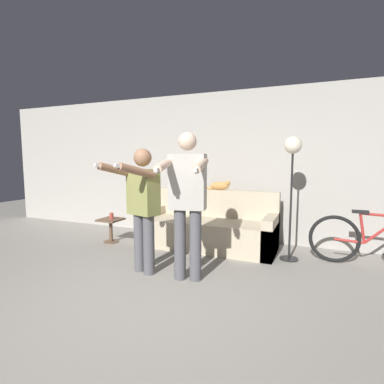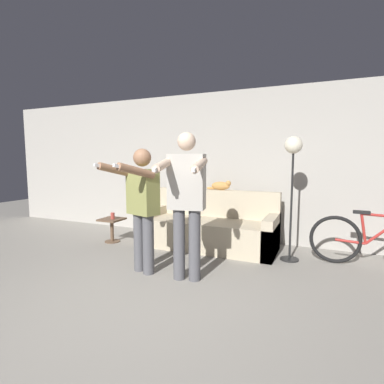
# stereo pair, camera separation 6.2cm
# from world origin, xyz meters

# --- Properties ---
(ground_plane) EXTENTS (16.00, 16.00, 0.00)m
(ground_plane) POSITION_xyz_m (0.00, 0.00, 0.00)
(ground_plane) COLOR gray
(wall_back) EXTENTS (10.00, 0.05, 2.60)m
(wall_back) POSITION_xyz_m (0.00, 3.13, 1.30)
(wall_back) COLOR #B7B2A8
(wall_back) RESTS_ON ground_plane
(couch) EXTENTS (2.15, 0.83, 0.91)m
(couch) POSITION_xyz_m (0.01, 2.48, 0.29)
(couch) COLOR beige
(couch) RESTS_ON ground_plane
(person_left) EXTENTS (0.59, 0.75, 1.56)m
(person_left) POSITION_xyz_m (-0.38, 1.10, 0.90)
(person_left) COLOR #56565B
(person_left) RESTS_ON ground_plane
(person_right) EXTENTS (0.57, 0.73, 1.73)m
(person_right) POSITION_xyz_m (0.23, 1.11, 1.00)
(person_right) COLOR #56565B
(person_right) RESTS_ON ground_plane
(cat) EXTENTS (0.44, 0.11, 0.16)m
(cat) POSITION_xyz_m (0.11, 2.78, 0.98)
(cat) COLOR tan
(cat) RESTS_ON couch
(floor_lamp) EXTENTS (0.26, 0.26, 1.74)m
(floor_lamp) POSITION_xyz_m (1.28, 2.34, 1.42)
(floor_lamp) COLOR black
(floor_lamp) RESTS_ON ground_plane
(side_table) EXTENTS (0.37, 0.37, 0.41)m
(side_table) POSITION_xyz_m (-1.63, 2.08, 0.29)
(side_table) COLOR brown
(side_table) RESTS_ON ground_plane
(cup) EXTENTS (0.07, 0.07, 0.11)m
(cup) POSITION_xyz_m (-1.59, 2.06, 0.47)
(cup) COLOR #B7473D
(cup) RESTS_ON side_table
(bicycle) EXTENTS (1.62, 0.07, 0.75)m
(bicycle) POSITION_xyz_m (2.34, 2.46, 0.35)
(bicycle) COLOR black
(bicycle) RESTS_ON ground_plane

